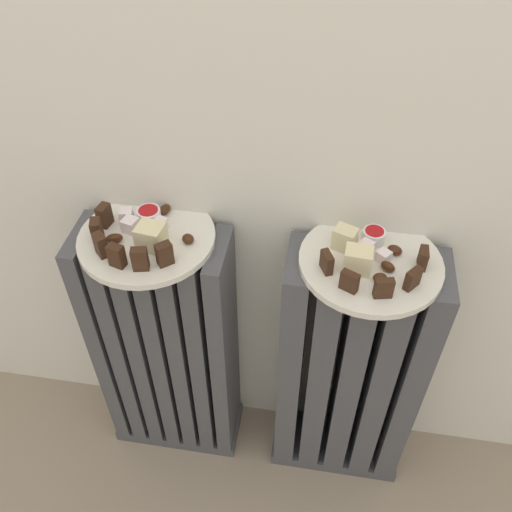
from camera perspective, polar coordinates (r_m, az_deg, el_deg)
name	(u,v)px	position (r m, az deg, el deg)	size (l,w,h in m)	color
radiator_left	(168,351)	(1.20, -9.19, -9.73)	(0.29, 0.13, 0.63)	#47474C
radiator_right	(348,375)	(1.17, 9.54, -12.12)	(0.29, 0.13, 0.63)	#47474C
plate_left	(147,238)	(0.96, -11.31, 1.84)	(0.24, 0.24, 0.01)	silver
plate_right	(370,263)	(0.92, 11.85, -0.67)	(0.24, 0.24, 0.01)	silver
dark_cake_slice_left_0	(104,216)	(0.99, -15.53, 4.09)	(0.03, 0.02, 0.04)	#382114
dark_cake_slice_left_1	(97,230)	(0.96, -16.27, 2.59)	(0.03, 0.02, 0.04)	#382114
dark_cake_slice_left_2	(101,245)	(0.93, -15.87, 1.11)	(0.03, 0.02, 0.04)	#382114
dark_cake_slice_left_3	(117,256)	(0.90, -14.34, 0.03)	(0.03, 0.02, 0.04)	#382114
dark_cake_slice_left_4	(140,259)	(0.89, -12.02, -0.32)	(0.03, 0.02, 0.04)	#382114
dark_cake_slice_left_5	(164,254)	(0.89, -9.53, 0.20)	(0.03, 0.02, 0.04)	#382114
marble_cake_slice_left_0	(151,237)	(0.92, -10.88, 2.00)	(0.04, 0.04, 0.04)	beige
turkish_delight_left_0	(161,224)	(0.96, -9.92, 3.33)	(0.02, 0.02, 0.02)	white
turkish_delight_left_1	(127,215)	(0.99, -13.35, 4.15)	(0.02, 0.02, 0.02)	white
turkish_delight_left_2	(130,225)	(0.97, -12.96, 3.17)	(0.02, 0.02, 0.02)	white
medjool_date_left_0	(114,238)	(0.95, -14.55, 1.81)	(0.03, 0.02, 0.02)	#3D1E0F
medjool_date_left_1	(188,239)	(0.93, -7.11, 1.79)	(0.02, 0.02, 0.02)	#3D1E0F
medjool_date_left_2	(164,210)	(1.00, -9.53, 4.78)	(0.03, 0.02, 0.01)	#3D1E0F
jam_bowl_left	(149,215)	(0.98, -11.11, 4.25)	(0.04, 0.04, 0.02)	white
dark_cake_slice_right_0	(327,262)	(0.88, 7.39, -0.64)	(0.03, 0.01, 0.04)	#382114
dark_cake_slice_right_1	(349,281)	(0.85, 9.71, -2.63)	(0.03, 0.01, 0.04)	#382114
dark_cake_slice_right_2	(384,288)	(0.85, 13.17, -3.29)	(0.03, 0.01, 0.04)	#382114
dark_cake_slice_right_3	(413,279)	(0.88, 16.04, -2.29)	(0.03, 0.01, 0.04)	#382114
dark_cake_slice_right_4	(423,258)	(0.91, 17.02, -0.22)	(0.03, 0.01, 0.04)	#382114
marble_cake_slice_right_0	(345,239)	(0.92, 9.25, 1.80)	(0.04, 0.03, 0.04)	beige
marble_cake_slice_right_1	(358,260)	(0.88, 10.58, -0.41)	(0.04, 0.03, 0.04)	beige
turkish_delight_right_0	(384,256)	(0.91, 13.16, -0.04)	(0.02, 0.02, 0.02)	white
turkish_delight_right_1	(366,247)	(0.92, 11.39, 0.89)	(0.02, 0.02, 0.02)	white
medjool_date_right_0	(388,267)	(0.90, 13.59, -1.09)	(0.02, 0.02, 0.02)	#3D1E0F
medjool_date_right_1	(380,278)	(0.88, 12.80, -2.23)	(0.02, 0.02, 0.02)	#3D1E0F
medjool_date_right_2	(395,250)	(0.93, 14.27, 0.62)	(0.02, 0.02, 0.01)	#3D1E0F
jam_bowl_right	(374,235)	(0.94, 12.18, 2.12)	(0.04, 0.04, 0.02)	white
fork	(140,242)	(0.95, -12.02, 1.47)	(0.03, 0.09, 0.00)	#B7B7BC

